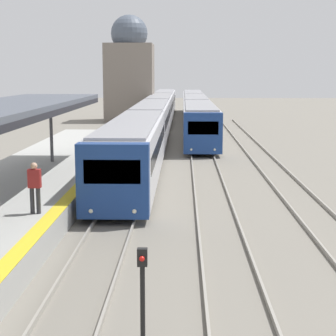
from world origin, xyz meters
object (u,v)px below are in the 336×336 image
at_px(train_near, 157,114).
at_px(signal_post_near, 142,284).
at_px(person_on_platform, 35,185).
at_px(train_far, 195,109).

distance_m(train_near, signal_post_near, 41.06).
bearing_deg(signal_post_near, person_on_platform, 119.70).
distance_m(person_on_platform, signal_post_near, 7.98).
height_order(train_near, signal_post_near, train_near).
relative_size(train_far, signal_post_near, 24.47).
xyz_separation_m(train_near, signal_post_near, (1.66, -41.03, -0.49)).
distance_m(train_near, train_far, 8.17).
height_order(person_on_platform, signal_post_near, person_on_platform).
bearing_deg(train_near, train_far, 62.98).
bearing_deg(train_far, person_on_platform, -98.24).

